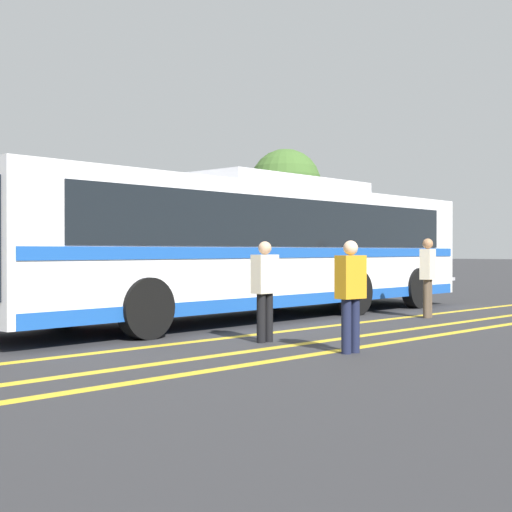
% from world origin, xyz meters
% --- Properties ---
extents(ground_plane, '(220.00, 220.00, 0.00)m').
position_xyz_m(ground_plane, '(0.00, 0.00, 0.00)').
color(ground_plane, '#2D2D30').
extents(lane_strip_0, '(32.71, 0.20, 0.01)m').
position_xyz_m(lane_strip_0, '(1.49, -2.24, 0.00)').
color(lane_strip_0, gold).
rests_on(lane_strip_0, ground_plane).
extents(lane_strip_1, '(32.71, 0.20, 0.01)m').
position_xyz_m(lane_strip_1, '(1.49, -3.61, 0.00)').
color(lane_strip_1, gold).
rests_on(lane_strip_1, ground_plane).
extents(lane_strip_2, '(32.71, 0.20, 0.01)m').
position_xyz_m(lane_strip_2, '(1.49, -4.46, 0.00)').
color(lane_strip_2, gold).
rests_on(lane_strip_2, ground_plane).
extents(curb_strip, '(40.71, 0.36, 0.15)m').
position_xyz_m(curb_strip, '(1.49, 7.13, 0.07)').
color(curb_strip, '#99999E').
rests_on(curb_strip, ground_plane).
extents(transit_bus, '(13.13, 3.22, 3.00)m').
position_xyz_m(transit_bus, '(1.51, -0.04, 1.57)').
color(transit_bus, silver).
rests_on(transit_bus, ground_plane).
extents(parked_car_2, '(4.70, 2.07, 1.38)m').
position_xyz_m(parked_car_2, '(0.04, 5.58, 0.71)').
color(parked_car_2, maroon).
rests_on(parked_car_2, ground_plane).
extents(parked_car_3, '(4.87, 1.96, 1.52)m').
position_xyz_m(parked_car_3, '(6.28, 5.89, 0.77)').
color(parked_car_3, '#335B33').
rests_on(parked_car_3, ground_plane).
extents(parked_car_4, '(4.52, 1.95, 1.52)m').
position_xyz_m(parked_car_4, '(12.39, 5.78, 0.76)').
color(parked_car_4, '#4C3823').
rests_on(parked_car_4, ground_plane).
extents(pedestrian_0, '(0.44, 0.25, 1.57)m').
position_xyz_m(pedestrian_0, '(-1.27, -4.73, 0.88)').
color(pedestrian_0, '#191E38').
rests_on(pedestrian_0, ground_plane).
extents(pedestrian_1, '(0.46, 0.31, 1.69)m').
position_xyz_m(pedestrian_1, '(4.09, -2.62, 0.96)').
color(pedestrian_1, brown).
rests_on(pedestrian_1, ground_plane).
extents(pedestrian_2, '(0.43, 0.24, 1.57)m').
position_xyz_m(pedestrian_2, '(-1.27, -3.05, 0.89)').
color(pedestrian_2, black).
rests_on(pedestrian_2, ground_plane).
extents(tree_0, '(3.23, 3.23, 6.02)m').
position_xyz_m(tree_0, '(14.32, 11.13, 4.39)').
color(tree_0, '#513823').
rests_on(tree_0, ground_plane).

